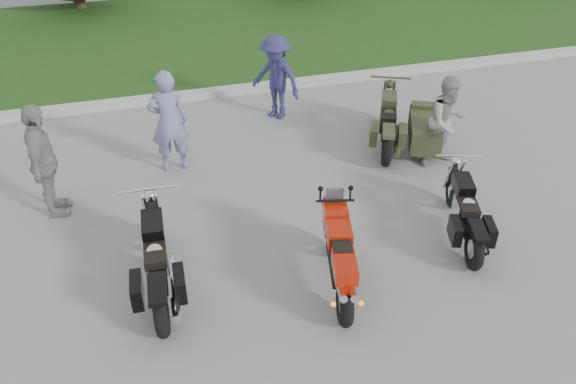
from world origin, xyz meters
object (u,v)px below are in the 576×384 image
object	(u,v)px
cruiser_left	(158,264)
person_stripe	(169,122)
sportbike_red	(340,256)
person_grey	(447,122)
person_denim	(276,77)
person_back	(44,162)
cruiser_sidecar	(409,128)
cruiser_right	(466,215)

from	to	relation	value
cruiser_left	person_stripe	xyz separation A→B (m)	(0.53, 3.06, 0.46)
sportbike_red	person_stripe	distance (m)	4.03
person_grey	sportbike_red	bearing A→B (deg)	-148.34
person_denim	person_back	size ratio (longest dim) A/B	0.94
cruiser_sidecar	person_back	distance (m)	6.23
person_denim	person_back	world-z (taller)	person_back
person_back	cruiser_right	bearing A→B (deg)	-108.41
cruiser_left	cruiser_sidecar	size ratio (longest dim) A/B	1.08
cruiser_right	sportbike_red	bearing A→B (deg)	-148.96
cruiser_right	person_denim	world-z (taller)	person_denim
person_back	sportbike_red	bearing A→B (deg)	-123.91
person_denim	person_stripe	bearing A→B (deg)	-95.91
sportbike_red	person_grey	xyz separation A→B (m)	(2.89, 2.49, 0.28)
person_denim	person_back	bearing A→B (deg)	-100.20
cruiser_right	person_denim	bearing A→B (deg)	127.25
sportbike_red	person_grey	bearing A→B (deg)	54.44
sportbike_red	person_back	world-z (taller)	person_back
person_grey	person_denim	size ratio (longest dim) A/B	0.95
sportbike_red	person_stripe	xyz separation A→B (m)	(-1.72, 3.63, 0.38)
cruiser_left	person_stripe	distance (m)	3.14
person_denim	person_grey	bearing A→B (deg)	2.90
person_back	cruiser_sidecar	bearing A→B (deg)	-83.10
sportbike_red	person_denim	bearing A→B (deg)	97.48
cruiser_sidecar	person_stripe	world-z (taller)	person_stripe
cruiser_right	person_back	xyz separation A→B (m)	(-5.76, 2.33, 0.51)
person_back	person_denim	bearing A→B (deg)	-57.57
sportbike_red	cruiser_left	distance (m)	2.32
person_stripe	sportbike_red	bearing A→B (deg)	117.46
cruiser_right	person_back	bearing A→B (deg)	176.49
person_grey	person_back	distance (m)	6.54
cruiser_right	cruiser_sidecar	bearing A→B (deg)	99.32
person_denim	person_back	distance (m)	4.78
cruiser_sidecar	person_grey	world-z (taller)	person_grey
cruiser_right	person_grey	bearing A→B (deg)	87.75
person_grey	person_back	size ratio (longest dim) A/B	0.88
cruiser_right	person_back	size ratio (longest dim) A/B	1.08
cruiser_left	cruiser_right	xyz separation A→B (m)	(4.36, -0.11, -0.04)
cruiser_right	person_grey	world-z (taller)	person_grey
sportbike_red	person_back	distance (m)	4.61
cruiser_right	person_stripe	bearing A→B (deg)	159.02
person_stripe	person_back	bearing A→B (deg)	25.41
cruiser_right	cruiser_sidecar	xyz separation A→B (m)	(0.44, 2.69, 0.00)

